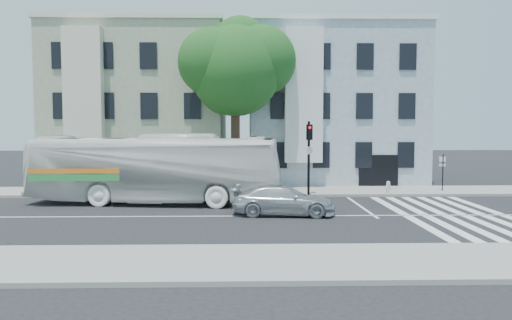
{
  "coord_description": "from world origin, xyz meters",
  "views": [
    {
      "loc": [
        0.53,
        -22.56,
        4.15
      ],
      "look_at": [
        1.14,
        2.51,
        2.4
      ],
      "focal_mm": 35.0,
      "sensor_mm": 36.0,
      "label": 1
    }
  ],
  "objects_px": {
    "sedan": "(283,200)",
    "fire_hydrant": "(388,187)",
    "traffic_signal": "(309,148)",
    "bus": "(156,169)"
  },
  "relations": [
    {
      "from": "sedan",
      "to": "fire_hydrant",
      "type": "bearing_deg",
      "value": -42.33
    },
    {
      "from": "traffic_signal",
      "to": "fire_hydrant",
      "type": "bearing_deg",
      "value": -19.4
    },
    {
      "from": "bus",
      "to": "sedan",
      "type": "relative_size",
      "value": 2.8
    },
    {
      "from": "traffic_signal",
      "to": "bus",
      "type": "bearing_deg",
      "value": 169.73
    },
    {
      "from": "bus",
      "to": "fire_hydrant",
      "type": "distance_m",
      "value": 13.43
    },
    {
      "from": "sedan",
      "to": "traffic_signal",
      "type": "xyz_separation_m",
      "value": [
        1.92,
        5.68,
        2.14
      ]
    },
    {
      "from": "bus",
      "to": "traffic_signal",
      "type": "bearing_deg",
      "value": -69.69
    },
    {
      "from": "bus",
      "to": "sedan",
      "type": "bearing_deg",
      "value": -112.59
    },
    {
      "from": "sedan",
      "to": "traffic_signal",
      "type": "distance_m",
      "value": 6.37
    },
    {
      "from": "sedan",
      "to": "traffic_signal",
      "type": "height_order",
      "value": "traffic_signal"
    }
  ]
}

